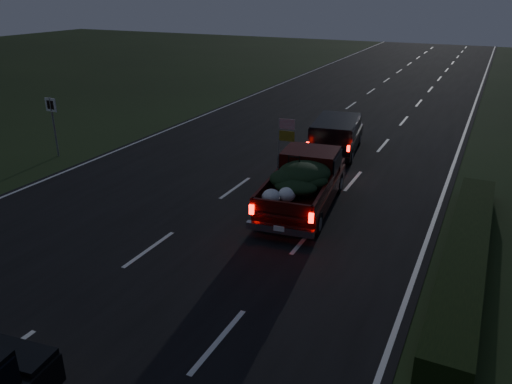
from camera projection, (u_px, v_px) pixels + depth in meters
The scene contains 6 objects.
ground at pixel (149, 250), 13.60m from camera, with size 120.00×120.00×0.00m, color black.
road_asphalt at pixel (149, 249), 13.60m from camera, with size 14.00×120.00×0.02m, color black.
hedge_row at pixel (466, 252), 12.85m from camera, with size 1.00×10.00×0.60m, color black.
route_sign at pixel (53, 118), 20.56m from camera, with size 0.55×0.08×2.50m.
pickup_truck at pixel (304, 180), 15.85m from camera, with size 2.43×5.09×2.57m.
lead_suv at pixel (336, 133), 21.16m from camera, with size 2.37×4.48×1.23m.
Camera 1 is at (7.84, -9.53, 6.61)m, focal length 35.00 mm.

